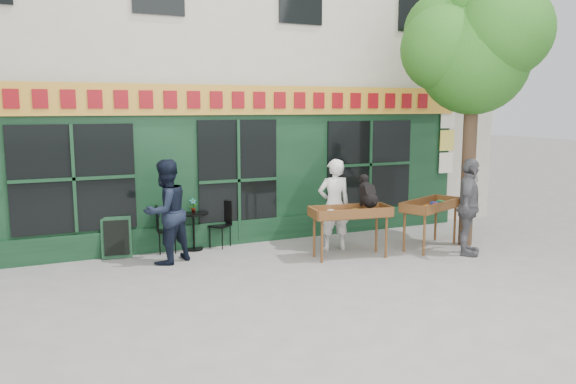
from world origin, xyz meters
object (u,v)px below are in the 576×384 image
man_right (469,207)px  dog (368,190)px  book_cart_center (351,215)px  bistro_table (194,223)px  man_left (166,212)px  woman (334,205)px  book_cart_right (431,208)px

man_right → dog: bearing=115.3°
book_cart_center → bistro_table: (-2.58, 1.79, -0.28)m
dog → man_left: bearing=171.1°
woman → man_left: (-3.28, 0.41, 0.04)m
bistro_table → man_right: bearing=-28.2°
book_cart_center → dog: (0.35, -0.05, 0.47)m
dog → book_cart_right: bearing=9.4°
woman → bistro_table: (-2.58, 1.14, -0.38)m
book_cart_right → bistro_table: bearing=134.6°
man_right → bistro_table: (-4.76, 2.55, -0.40)m
book_cart_center → man_right: (2.18, -0.77, 0.12)m
woman → man_right: size_ratio=0.97×
dog → woman: (-0.35, 0.70, -0.37)m
dog → man_right: bearing=-13.2°
bistro_table → man_left: man_left is taller
woman → man_left: man_left is taller
book_cart_center → book_cart_right: bearing=7.6°
dog → book_cart_right: dog is taller
book_cart_right → man_right: 0.82m
book_cart_center → man_left: (-3.28, 1.06, 0.14)m
bistro_table → man_left: bearing=-133.9°
dog → man_left: 3.81m
book_cart_center → woman: 0.66m
woman → bistro_table: 2.85m
dog → man_right: 2.00m
dog → book_cart_right: 1.60m
book_cart_right → bistro_table: book_cart_right is taller
book_cart_center → man_right: 2.32m
book_cart_center → man_right: man_right is taller
man_right → man_left: 5.76m
bistro_table → dog: bearing=-32.1°
book_cart_center → dog: size_ratio=2.62×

